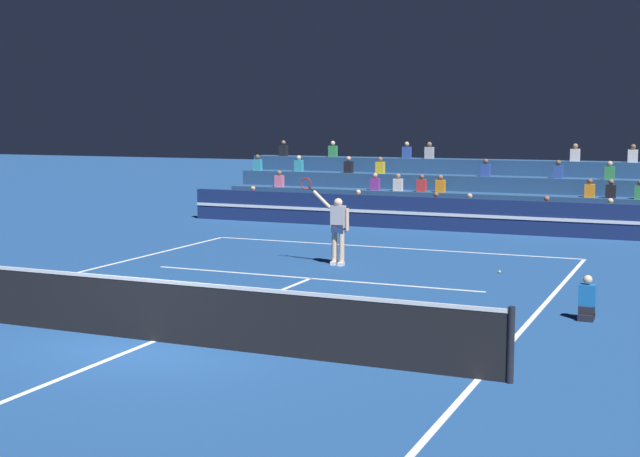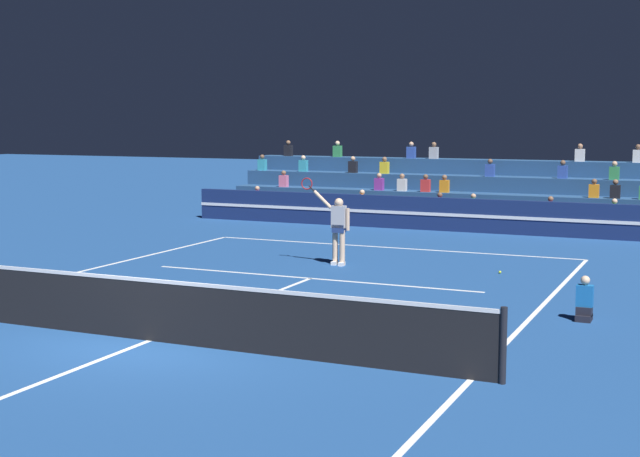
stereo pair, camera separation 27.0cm
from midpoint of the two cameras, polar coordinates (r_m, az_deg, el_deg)
ground_plane at (r=15.30m, az=-11.07°, el=-7.10°), size 120.00×120.00×0.00m
court_lines at (r=15.30m, az=-11.07°, el=-7.08°), size 11.10×23.90×0.01m
tennis_net at (r=15.17m, az=-11.12°, el=-5.10°), size 12.00×0.10×1.10m
sponsor_banner_wall at (r=29.92m, az=6.90°, el=0.95°), size 18.00×0.26×1.10m
bleacher_stand at (r=32.92m, az=8.50°, el=1.97°), size 17.18×3.80×2.83m
ball_kid_courtside at (r=17.17m, az=16.28°, el=-4.57°), size 0.30×0.36×0.84m
tennis_player at (r=22.55m, az=0.75°, el=0.11°), size 1.37×0.33×2.27m
tennis_ball at (r=21.89m, az=11.06°, el=-2.73°), size 0.07×0.07×0.07m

